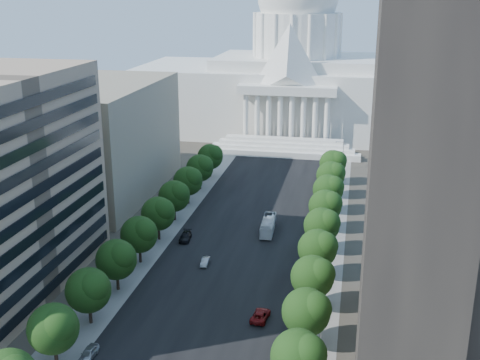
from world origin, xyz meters
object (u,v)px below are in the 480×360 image
Objects in this scene: car_dark_b at (185,237)px; city_bus at (268,225)px; car_silver at (205,262)px; car_red at (260,315)px; car_parked at (89,354)px.

car_dark_b is 0.48× the size of city_bus.
car_dark_b reaches higher than car_silver.
car_silver is 22.12m from city_bus.
car_dark_b is at bearing -47.30° from car_red.
car_parked is (-1.93, -46.21, 0.01)m from car_dark_b.
car_parked reaches higher than car_silver.
car_dark_b is 1.16× the size of car_parked.
car_dark_b is (-21.91, 30.03, 0.04)m from car_red.
city_bus is at bearing -76.71° from car_red.
car_red is at bearing -59.66° from car_dark_b.
car_red is (14.47, -18.71, 0.09)m from car_silver.
car_red is 38.71m from city_bus.
car_parked is at bearing -111.95° from city_bus.
city_bus reaches higher than car_silver.
car_red is at bearing -85.76° from city_bus.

